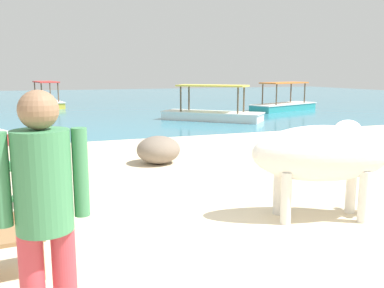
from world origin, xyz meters
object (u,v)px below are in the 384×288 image
at_px(cow, 327,154).
at_px(boat_teal, 284,104).
at_px(boat_white, 212,113).
at_px(deck_chair_near, 32,181).
at_px(person_standing, 45,209).
at_px(boat_yellow, 47,101).

relative_size(cow, boat_teal, 0.55).
height_order(cow, boat_white, boat_white).
distance_m(deck_chair_near, person_standing, 3.00).
height_order(boat_teal, boat_white, same).
bearing_deg(person_standing, cow, -68.68).
distance_m(cow, person_standing, 3.46).
distance_m(person_standing, boat_white, 13.03).
bearing_deg(cow, boat_white, 91.22).
distance_m(person_standing, boat_teal, 17.78).
bearing_deg(boat_yellow, cow, 0.05).
bearing_deg(deck_chair_near, person_standing, -5.52).
xyz_separation_m(cow, boat_yellow, (-2.57, 18.59, -0.52)).
bearing_deg(boat_white, boat_teal, -107.93).
xyz_separation_m(cow, boat_white, (2.90, 10.06, -0.52)).
distance_m(cow, boat_teal, 14.79).
relative_size(person_standing, boat_yellow, 0.43).
bearing_deg(cow, boat_yellow, 115.15).
bearing_deg(boat_white, cow, 117.15).
relative_size(deck_chair_near, boat_yellow, 0.22).
height_order(deck_chair_near, person_standing, person_standing).
bearing_deg(boat_white, person_standing, 105.64).
relative_size(person_standing, boat_teal, 0.42).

